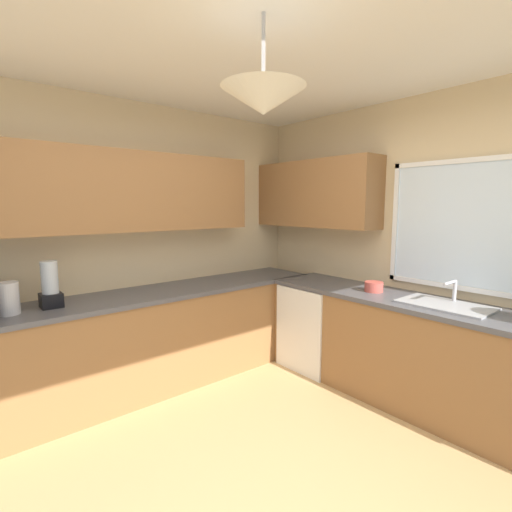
% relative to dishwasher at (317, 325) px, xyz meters
% --- Properties ---
extents(ground_plane, '(8.63, 8.63, 0.00)m').
position_rel_dishwasher_xyz_m(ground_plane, '(0.99, -1.62, -0.43)').
color(ground_plane, tan).
extents(room_shell, '(4.04, 4.04, 2.69)m').
position_rel_dishwasher_xyz_m(room_shell, '(0.14, -1.06, 1.44)').
color(room_shell, beige).
rests_on(room_shell, ground_plane).
extents(counter_run_left, '(0.65, 3.65, 0.90)m').
position_rel_dishwasher_xyz_m(counter_run_left, '(-0.66, -1.62, 0.02)').
color(counter_run_left, olive).
rests_on(counter_run_left, ground_plane).
extents(counter_run_back, '(3.13, 0.65, 0.90)m').
position_rel_dishwasher_xyz_m(counter_run_back, '(1.20, 0.03, 0.02)').
color(counter_run_back, olive).
rests_on(counter_run_back, ground_plane).
extents(dishwasher, '(0.60, 0.60, 0.86)m').
position_rel_dishwasher_xyz_m(dishwasher, '(0.00, 0.00, 0.00)').
color(dishwasher, white).
rests_on(dishwasher, ground_plane).
extents(kettle, '(0.14, 0.14, 0.24)m').
position_rel_dishwasher_xyz_m(kettle, '(-0.64, -2.62, 0.59)').
color(kettle, '#B7B7BC').
rests_on(kettle, counter_run_left).
extents(sink_assembly, '(0.66, 0.40, 0.19)m').
position_rel_dishwasher_xyz_m(sink_assembly, '(1.27, 0.04, 0.48)').
color(sink_assembly, '#9EA0A5').
rests_on(sink_assembly, counter_run_back).
extents(bowl, '(0.16, 0.16, 0.09)m').
position_rel_dishwasher_xyz_m(bowl, '(0.63, 0.03, 0.52)').
color(bowl, '#B74C42').
rests_on(bowl, counter_run_back).
extents(blender_appliance, '(0.15, 0.15, 0.36)m').
position_rel_dishwasher_xyz_m(blender_appliance, '(-0.66, -2.34, 0.64)').
color(blender_appliance, black).
rests_on(blender_appliance, counter_run_left).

